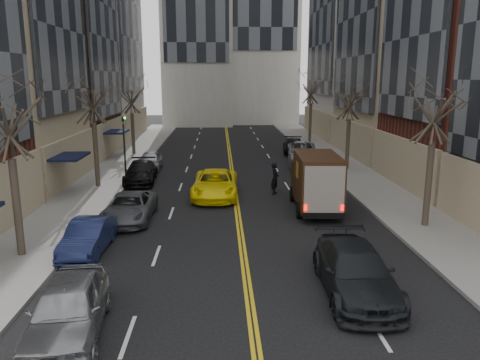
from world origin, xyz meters
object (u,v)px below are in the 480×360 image
object	(u,v)px
observer_sedan	(355,271)
pedestrian	(275,178)
ups_truck	(316,182)
taxi	(215,184)

from	to	relation	value
observer_sedan	pedestrian	distance (m)	13.67
ups_truck	taxi	distance (m)	6.24
taxi	ups_truck	bearing A→B (deg)	-27.18
taxi	observer_sedan	bearing A→B (deg)	-68.02
observer_sedan	taxi	distance (m)	13.83
ups_truck	observer_sedan	bearing A→B (deg)	-90.99
taxi	pedestrian	bearing A→B (deg)	11.74
pedestrian	taxi	bearing A→B (deg)	120.44
taxi	pedestrian	distance (m)	3.70
taxi	pedestrian	size ratio (longest dim) A/B	2.93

